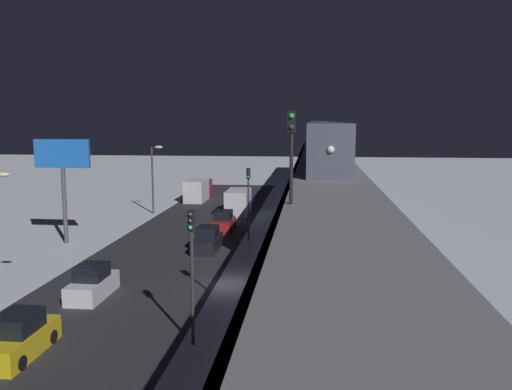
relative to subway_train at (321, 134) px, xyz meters
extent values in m
plane|color=silver|center=(6.67, 36.35, -8.66)|extent=(240.00, 240.00, 0.00)
cube|color=#28282D|center=(12.64, 36.35, -8.66)|extent=(11.00, 104.15, 0.01)
cube|color=slate|center=(0.00, 36.35, -2.18)|extent=(5.00, 104.15, 0.80)
cube|color=#38383D|center=(2.38, 36.35, -2.18)|extent=(0.24, 102.07, 0.80)
cylinder|color=slate|center=(0.00, -8.29, -5.62)|extent=(1.40, 1.40, 6.08)
cylinder|color=slate|center=(0.00, 6.59, -5.62)|extent=(1.40, 1.40, 6.08)
cylinder|color=slate|center=(0.00, 21.47, -5.62)|extent=(1.40, 1.40, 6.08)
cylinder|color=slate|center=(0.00, 36.35, -5.62)|extent=(1.40, 1.40, 6.08)
cylinder|color=slate|center=(0.00, 51.23, -5.62)|extent=(1.40, 1.40, 6.08)
cube|color=#4C5160|center=(0.00, 27.90, -0.08)|extent=(2.90, 18.00, 3.40)
cube|color=black|center=(0.00, 27.90, 0.33)|extent=(2.94, 16.20, 0.90)
cube|color=#4C5160|center=(0.00, 9.30, -0.08)|extent=(2.90, 18.00, 3.40)
cube|color=black|center=(0.00, 9.30, 0.33)|extent=(2.94, 16.20, 0.90)
cube|color=#4C5160|center=(0.00, -9.30, -0.08)|extent=(2.90, 18.00, 3.40)
cube|color=black|center=(0.00, -9.30, 0.33)|extent=(2.94, 16.20, 0.90)
cube|color=#4C5160|center=(0.00, -27.90, -0.08)|extent=(2.90, 18.00, 3.40)
cube|color=black|center=(0.00, -27.90, 0.33)|extent=(2.94, 16.20, 0.90)
sphere|color=white|center=(0.00, 36.95, 0.09)|extent=(0.44, 0.44, 0.44)
cylinder|color=black|center=(1.97, 46.13, -0.18)|extent=(0.16, 0.16, 3.20)
cube|color=black|center=(1.97, 46.13, 1.77)|extent=(0.36, 0.28, 0.90)
sphere|color=#19F23F|center=(1.97, 46.29, 2.00)|extent=(0.22, 0.22, 0.22)
sphere|color=#333333|center=(1.97, 46.29, 1.54)|extent=(0.22, 0.22, 0.22)
cube|color=#A51E1E|center=(9.44, 19.99, -8.11)|extent=(1.80, 4.23, 1.10)
cube|color=black|center=(9.44, 19.99, -7.12)|extent=(1.58, 2.03, 0.87)
cylinder|color=black|center=(10.29, 18.68, -8.34)|extent=(0.20, 0.64, 0.64)
cylinder|color=black|center=(8.58, 18.68, -8.34)|extent=(0.20, 0.64, 0.64)
cylinder|color=black|center=(10.29, 21.31, -8.34)|extent=(0.20, 0.64, 0.64)
cylinder|color=black|center=(8.58, 21.31, -8.34)|extent=(0.20, 0.64, 0.64)
cube|color=black|center=(9.44, 27.58, -8.11)|extent=(1.80, 4.42, 1.10)
cube|color=black|center=(9.44, 27.58, -7.12)|extent=(1.58, 2.12, 0.87)
cube|color=silver|center=(14.04, 39.50, -8.11)|extent=(1.80, 4.20, 1.10)
cube|color=black|center=(14.04, 39.50, -7.12)|extent=(1.58, 2.01, 0.87)
cube|color=#A51E1E|center=(16.04, -1.87, -7.46)|extent=(2.30, 2.20, 2.40)
cube|color=silver|center=(16.04, 1.93, -7.26)|extent=(2.40, 5.00, 2.80)
cube|color=navy|center=(9.24, 7.48, -7.46)|extent=(2.30, 2.20, 2.40)
cube|color=silver|center=(9.24, 11.28, -7.26)|extent=(2.40, 5.00, 2.80)
cube|color=gold|center=(14.04, 47.47, -8.11)|extent=(1.80, 4.40, 1.10)
cube|color=black|center=(14.04, 47.47, -7.12)|extent=(1.58, 2.11, 0.87)
cylinder|color=black|center=(13.18, 48.84, -8.34)|extent=(0.20, 0.64, 0.64)
cylinder|color=black|center=(13.18, 46.11, -8.34)|extent=(0.20, 0.64, 0.64)
cylinder|color=black|center=(14.89, 46.11, -8.34)|extent=(0.20, 0.64, 0.64)
cylinder|color=#2D2D2D|center=(6.54, 45.50, -5.91)|extent=(0.16, 0.16, 5.50)
cube|color=black|center=(6.54, 45.50, -2.71)|extent=(0.32, 0.32, 0.90)
sphere|color=black|center=(6.54, 45.68, -2.41)|extent=(0.20, 0.20, 0.20)
sphere|color=black|center=(6.54, 45.68, -2.71)|extent=(0.20, 0.20, 0.20)
sphere|color=#19E53F|center=(6.54, 45.68, -3.01)|extent=(0.20, 0.20, 0.20)
cylinder|color=#2D2D2D|center=(6.54, 23.95, -5.91)|extent=(0.16, 0.16, 5.50)
cube|color=black|center=(6.54, 23.95, -2.71)|extent=(0.32, 0.32, 0.90)
sphere|color=black|center=(6.54, 24.13, -2.41)|extent=(0.20, 0.20, 0.20)
sphere|color=black|center=(6.54, 24.13, -2.71)|extent=(0.20, 0.20, 0.20)
sphere|color=#19E53F|center=(6.54, 24.13, -3.01)|extent=(0.20, 0.20, 0.20)
cylinder|color=#4C4C51|center=(21.99, 26.41, -5.41)|extent=(0.36, 0.36, 6.50)
cube|color=blue|center=(21.99, 26.41, -0.96)|extent=(4.80, 0.30, 2.40)
ellipsoid|color=#F4E5B2|center=(18.14, 41.35, -1.16)|extent=(0.90, 0.44, 0.30)
cylinder|color=#38383D|center=(18.94, 11.35, -4.91)|extent=(0.20, 0.20, 7.50)
ellipsoid|color=#F4E5B2|center=(18.14, 11.35, -1.16)|extent=(0.90, 0.44, 0.30)
camera|label=1|loc=(1.06, 68.71, 1.83)|focal=37.05mm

